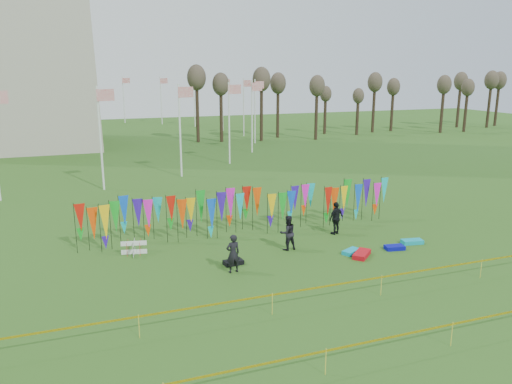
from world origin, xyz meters
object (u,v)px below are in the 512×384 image
object	(u,v)px
box_kite	(134,248)
kite_bag_teal	(412,242)
kite_bag_turquoise	(351,252)
kite_bag_blue	(395,247)
kite_bag_black	(233,262)
person_mid	(288,233)
person_right	(336,218)
kite_bag_red	(362,254)
person_left	(233,254)

from	to	relation	value
box_kite	kite_bag_teal	world-z (taller)	box_kite
kite_bag_turquoise	kite_bag_blue	size ratio (longest dim) A/B	1.00
kite_bag_black	kite_bag_teal	bearing A→B (deg)	-2.78
box_kite	person_mid	distance (m)	7.91
kite_bag_turquoise	kite_bag_blue	distance (m)	2.45
box_kite	person_mid	size ratio (longest dim) A/B	0.39
person_right	kite_bag_blue	distance (m)	3.79
kite_bag_turquoise	kite_bag_red	world-z (taller)	kite_bag_red
person_right	kite_bag_teal	bearing A→B (deg)	115.78
kite_bag_blue	kite_bag_teal	world-z (taller)	kite_bag_teal
kite_bag_blue	kite_bag_teal	xyz separation A→B (m)	(1.44, 0.44, 0.00)
kite_bag_black	box_kite	bearing A→B (deg)	145.12
box_kite	kite_bag_turquoise	bearing A→B (deg)	-19.44
person_right	kite_bag_black	distance (m)	7.33
kite_bag_turquoise	person_right	bearing A→B (deg)	75.90
kite_bag_red	kite_bag_black	world-z (taller)	kite_bag_red
person_mid	kite_bag_teal	bearing A→B (deg)	162.63
kite_bag_teal	kite_bag_blue	bearing A→B (deg)	-162.86
kite_bag_red	kite_bag_black	size ratio (longest dim) A/B	1.43
kite_bag_teal	kite_bag_turquoise	bearing A→B (deg)	-177.33
kite_bag_red	kite_bag_black	distance (m)	6.51
kite_bag_black	kite_bag_teal	xyz separation A→B (m)	(10.00, -0.49, 0.00)
person_mid	kite_bag_turquoise	bearing A→B (deg)	144.92
person_right	kite_bag_blue	size ratio (longest dim) A/B	1.88
person_left	kite_bag_black	size ratio (longest dim) A/B	1.99
person_mid	kite_bag_red	size ratio (longest dim) A/B	1.40
box_kite	kite_bag_red	xyz separation A→B (m)	(10.74, -4.26, -0.24)
kite_bag_turquoise	kite_bag_black	bearing A→B (deg)	173.79
kite_bag_teal	kite_bag_red	bearing A→B (deg)	-168.35
kite_bag_black	kite_bag_blue	bearing A→B (deg)	-6.19
person_right	kite_bag_teal	xyz separation A→B (m)	(3.11, -2.85, -0.84)
person_mid	kite_bag_blue	xyz separation A→B (m)	(5.29, -1.91, -0.82)
box_kite	kite_bag_red	bearing A→B (deg)	-21.62
person_right	kite_bag_blue	xyz separation A→B (m)	(1.68, -3.30, -0.84)
kite_bag_turquoise	kite_bag_teal	distance (m)	3.88
person_right	kite_bag_black	xyz separation A→B (m)	(-6.89, -2.37, -0.84)
box_kite	kite_bag_black	world-z (taller)	box_kite
box_kite	person_right	world-z (taller)	person_right
person_right	kite_bag_teal	distance (m)	4.31
kite_bag_turquoise	kite_bag_blue	xyz separation A→B (m)	(2.44, -0.26, 0.00)
person_left	person_mid	bearing A→B (deg)	-158.69
box_kite	person_left	world-z (taller)	person_left
person_left	person_right	xyz separation A→B (m)	(7.18, 3.28, 0.03)
person_left	kite_bag_blue	bearing A→B (deg)	173.29
box_kite	kite_bag_black	size ratio (longest dim) A/B	0.79
person_mid	kite_bag_blue	world-z (taller)	person_mid
kite_bag_blue	kite_bag_black	size ratio (longest dim) A/B	1.09
person_right	kite_bag_red	world-z (taller)	person_right
kite_bag_turquoise	kite_bag_red	xyz separation A→B (m)	(0.27, -0.56, 0.02)
box_kite	kite_bag_black	distance (m)	5.30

